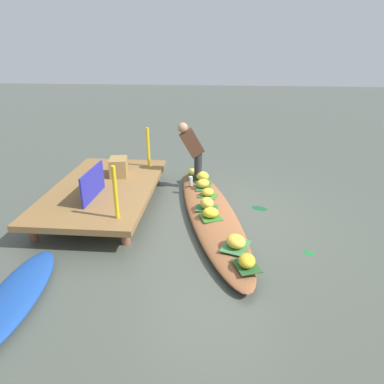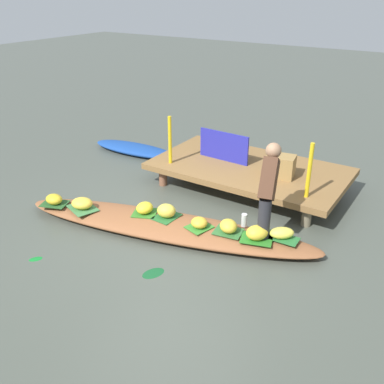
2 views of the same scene
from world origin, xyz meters
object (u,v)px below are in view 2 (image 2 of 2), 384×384
at_px(banana_bunch_0, 54,199).
at_px(banana_bunch_2, 166,211).
at_px(banana_bunch_6, 228,226).
at_px(vendor_boat, 165,226).
at_px(banana_bunch_1, 144,208).
at_px(banana_bunch_4, 199,223).
at_px(vendor_person, 268,186).
at_px(moored_boat, 135,149).
at_px(banana_bunch_5, 257,233).
at_px(market_banner, 224,146).
at_px(banana_bunch_7, 282,233).
at_px(produce_crate, 280,166).
at_px(banana_bunch_3, 82,203).
at_px(water_bottle, 244,220).

xyz_separation_m(banana_bunch_0, banana_bunch_2, (1.64, 0.58, 0.02)).
bearing_deg(banana_bunch_6, vendor_boat, -167.81).
xyz_separation_m(banana_bunch_1, banana_bunch_4, (0.87, 0.09, -0.01)).
bearing_deg(banana_bunch_4, banana_bunch_1, -174.32).
bearing_deg(banana_bunch_1, vendor_person, 14.82).
bearing_deg(banana_bunch_6, banana_bunch_4, -164.16).
relative_size(moored_boat, banana_bunch_2, 7.31).
bearing_deg(moored_boat, vendor_boat, -46.38).
height_order(banana_bunch_5, market_banner, market_banner).
xyz_separation_m(banana_bunch_0, banana_bunch_7, (3.22, 0.94, -0.00)).
bearing_deg(banana_bunch_7, banana_bunch_4, -161.59).
bearing_deg(vendor_boat, produce_crate, 50.27).
distance_m(banana_bunch_3, market_banner, 2.60).
bearing_deg(water_bottle, banana_bunch_2, -160.39).
xyz_separation_m(moored_boat, banana_bunch_4, (2.88, -2.11, 0.18)).
distance_m(vendor_person, produce_crate, 1.50).
distance_m(banana_bunch_0, banana_bunch_2, 1.74).
relative_size(banana_bunch_0, banana_bunch_5, 0.93).
height_order(banana_bunch_1, vendor_person, vendor_person).
relative_size(banana_bunch_5, vendor_person, 0.24).
bearing_deg(banana_bunch_2, produce_crate, 62.01).
relative_size(vendor_boat, produce_crate, 9.89).
relative_size(banana_bunch_2, market_banner, 0.28).
xyz_separation_m(water_bottle, produce_crate, (-0.09, 1.40, 0.28)).
bearing_deg(vendor_person, banana_bunch_2, -164.86).
relative_size(banana_bunch_4, vendor_person, 0.19).
height_order(vendor_person, water_bottle, vendor_person).
distance_m(vendor_boat, banana_bunch_1, 0.40).
height_order(moored_boat, banana_bunch_6, banana_bunch_6).
xyz_separation_m(vendor_boat, banana_bunch_3, (-1.22, -0.38, 0.18)).
relative_size(vendor_boat, banana_bunch_5, 15.07).
bearing_deg(banana_bunch_5, banana_bunch_2, -173.32).
relative_size(banana_bunch_4, banana_bunch_5, 0.80).
distance_m(banana_bunch_7, vendor_person, 0.65).
xyz_separation_m(vendor_person, produce_crate, (-0.40, 1.41, -0.31)).
xyz_separation_m(water_bottle, market_banner, (-1.18, 1.53, 0.36)).
distance_m(banana_bunch_0, market_banner, 2.92).
relative_size(banana_bunch_5, market_banner, 0.31).
height_order(banana_bunch_2, banana_bunch_5, banana_bunch_2).
bearing_deg(banana_bunch_2, banana_bunch_1, -166.48).
bearing_deg(moored_boat, banana_bunch_1, -51.14).
distance_m(banana_bunch_4, banana_bunch_7, 1.09).
relative_size(banana_bunch_0, produce_crate, 0.61).
bearing_deg(moored_boat, banana_bunch_0, -79.06).
relative_size(vendor_boat, water_bottle, 23.86).
relative_size(banana_bunch_4, water_bottle, 1.27).
xyz_separation_m(banana_bunch_1, banana_bunch_2, (0.33, 0.08, 0.02)).
bearing_deg(produce_crate, vendor_person, -74.32).
xyz_separation_m(banana_bunch_0, banana_bunch_5, (2.96, 0.74, 0.02)).
xyz_separation_m(banana_bunch_2, produce_crate, (0.94, 1.77, 0.27)).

